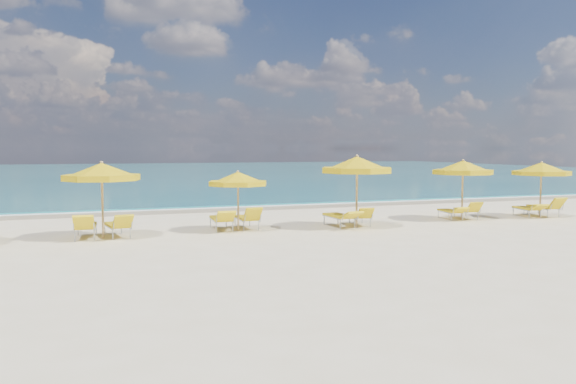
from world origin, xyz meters
name	(u,v)px	position (x,y,z in m)	size (l,w,h in m)	color
ground_plane	(302,229)	(0.00, 0.00, 0.00)	(120.00, 120.00, 0.00)	beige
ocean	(154,173)	(0.00, 48.00, 0.00)	(120.00, 80.00, 0.30)	#146B74
wet_sand_band	(247,208)	(0.00, 7.40, 0.00)	(120.00, 2.60, 0.01)	tan
foam_line	(242,206)	(0.00, 8.20, 0.00)	(120.00, 1.20, 0.03)	white
whitecap_near	(108,196)	(-6.00, 17.00, 0.00)	(14.00, 0.36, 0.05)	white
whitecap_far	(288,184)	(8.00, 24.00, 0.00)	(18.00, 0.30, 0.05)	white
umbrella_2	(102,172)	(-6.68, 0.19, 2.09)	(2.77, 2.77, 2.45)	tan
umbrella_3	(238,179)	(-2.25, 0.29, 1.78)	(2.18, 2.18, 2.09)	tan
umbrella_4	(357,165)	(1.97, -0.32, 2.23)	(2.85, 2.85, 2.62)	tan
umbrella_5	(463,168)	(6.94, 0.29, 2.06)	(3.15, 3.15, 2.42)	tan
umbrella_6	(541,169)	(10.52, -0.09, 1.98)	(2.52, 2.52, 2.32)	tan
lounger_2_left	(86,231)	(-7.19, 0.37, 0.23)	(0.73, 1.88, 0.88)	#A5A8AD
lounger_2_right	(118,230)	(-6.23, 0.36, 0.22)	(0.89, 1.85, 0.84)	#A5A8AD
lounger_3_left	(222,223)	(-2.75, 0.69, 0.23)	(0.74, 1.96, 0.81)	#A5A8AD
lounger_3_right	(247,222)	(-1.81, 0.75, 0.22)	(0.62, 1.74, 0.87)	#A5A8AD
lounger_4_left	(340,221)	(1.46, 0.01, 0.23)	(0.75, 2.03, 0.72)	#A5A8AD
lounger_4_right	(360,220)	(2.37, 0.19, 0.21)	(0.87, 1.72, 0.77)	#A5A8AD
lounger_5_left	(451,215)	(6.58, 0.52, 0.19)	(0.73, 1.71, 0.61)	#A5A8AD
lounger_5_right	(466,213)	(7.37, 0.57, 0.20)	(0.87, 1.69, 0.78)	#A5A8AD
lounger_6_left	(527,212)	(10.11, 0.18, 0.21)	(0.82, 1.82, 0.65)	#A5A8AD
lounger_6_right	(544,211)	(10.96, 0.15, 0.23)	(0.77, 1.83, 0.89)	#A5A8AD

